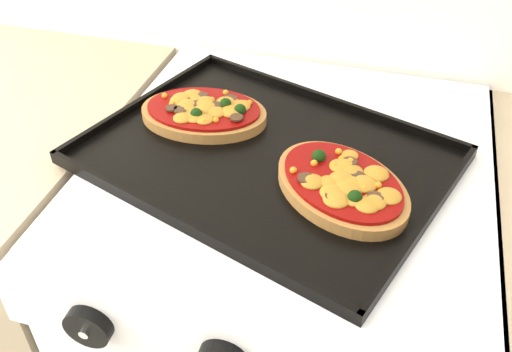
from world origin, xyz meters
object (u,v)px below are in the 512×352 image
(pizza_left, at_px, (204,112))
(baking_tray, at_px, (265,154))
(pizza_right, at_px, (342,184))
(stove, at_px, (283,334))

(pizza_left, bearing_deg, baking_tray, -28.78)
(pizza_left, bearing_deg, pizza_right, -26.00)
(stove, height_order, pizza_right, pizza_right)
(pizza_left, xyz_separation_m, pizza_right, (0.24, -0.12, 0.00))
(baking_tray, height_order, pizza_right, pizza_right)
(baking_tray, relative_size, pizza_left, 2.50)
(stove, height_order, baking_tray, baking_tray)
(baking_tray, distance_m, pizza_left, 0.14)
(baking_tray, distance_m, pizza_right, 0.13)
(stove, distance_m, pizza_left, 0.50)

